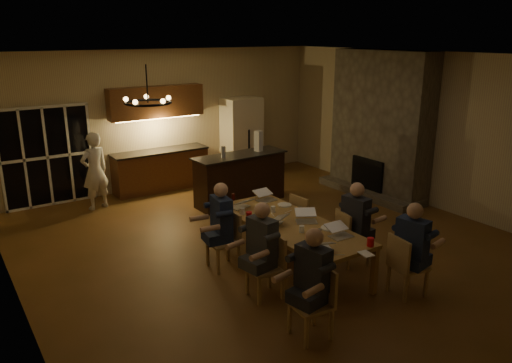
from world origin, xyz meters
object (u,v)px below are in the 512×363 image
Objects in this scene: chair_right_far at (307,219)px; plate_left at (308,246)px; laptop_c at (273,217)px; can_right at (300,210)px; laptop_b at (341,230)px; can_cola at (233,197)px; chair_left_near at (311,304)px; plate_near at (329,228)px; person_left_far at (222,226)px; chair_right_near at (408,265)px; mug_front at (302,229)px; bar_island at (240,179)px; person_right_near at (411,251)px; bar_blender at (258,141)px; chair_right_mid at (353,237)px; person_left_mid at (262,250)px; can_silver at (319,233)px; dining_table at (290,245)px; laptop_d at (306,215)px; bar_bottle at (223,152)px; plate_far at (285,205)px; mug_mid at (273,209)px; redcup_near at (370,242)px; person_right_mid at (355,225)px; laptop_e at (239,201)px; person_left_near at (313,282)px; laptop_a at (319,241)px; refrigerator at (242,137)px; laptop_f at (266,194)px; chandelier at (148,103)px; mug_back at (242,211)px; standing_person at (95,171)px; redcup_mid at (249,216)px; chair_left_far at (223,241)px.

chair_right_far reaches higher than plate_left.
laptop_c is 0.63m from can_right.
laptop_b is 2.29m from can_cola.
plate_near is at bearing 136.11° from chair_left_near.
person_left_far reaches higher than laptop_b.
chair_right_near is 2.81m from person_left_far.
mug_front is 0.41× the size of plate_near.
bar_island is 8.45× the size of plate_near.
person_right_near is at bearing -33.48° from plate_left.
bar_blender is at bearing -19.46° from person_right_near.
bar_blender is at bearing 3.72° from chair_right_mid.
person_right_near is at bearing 46.19° from person_left_mid.
bar_blender is at bearing 68.53° from can_silver.
person_left_far is at bearing 144.49° from dining_table.
laptop_d is (0.48, -0.21, 0.00)m from laptop_c.
plate_far is at bearing -93.73° from bar_bottle.
can_cola is (-1.17, -1.67, 0.27)m from bar_island.
can_silver is at bearing 142.67° from chair_right_far.
redcup_near reaches higher than mug_mid.
person_right_mid is at bearing 123.07° from laptop_c.
person_left_mid is (-1.77, -0.03, 0.24)m from chair_right_mid.
bar_island is 2.47m from chair_right_far.
chair_left_near is at bearing -119.64° from dining_table.
laptop_e is at bearing -113.15° from bar_bottle.
chair_right_far is 3.71× the size of bar_bottle.
can_cola is (0.69, 0.79, 0.12)m from person_left_far.
redcup_near is at bearing 92.26° from laptop_e.
bar_island is 4.00m from person_left_mid.
person_left_near is 4.31× the size of laptop_d.
can_cola and can_right have the same top height.
chair_right_far is (0.84, 0.61, 0.07)m from dining_table.
refrigerator is at bearing -91.16° from laptop_a.
chair_left_near is 1.80m from chair_right_near.
laptop_f is (-0.70, -2.01, 0.32)m from bar_island.
plate_near is (0.51, -1.91, -0.05)m from can_cola.
chandelier reaches higher than bar_island.
laptop_b is (-1.90, -5.72, -0.14)m from refrigerator.
person_right_near is at bearing -62.15° from mug_back.
standing_person reaches higher than person_left_near.
redcup_mid is at bearing 132.75° from dining_table.
person_left_mid is 5.81× the size of plate_far.
person_right_near and person_right_mid have the same top height.
chair_right_far is at bearing -96.09° from bar_island.
can_right is 0.45× the size of plate_left.
can_right is at bearing 135.19° from person_left_near.
chair_left_far and chair_right_mid have the same top height.
person_left_mid is 1.49m from redcup_near.
person_left_far is at bearing 25.66° from person_right_near.
chair_right_far is 0.64× the size of person_right_near.
mug_back is (0.46, 0.16, 0.36)m from chair_left_far.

